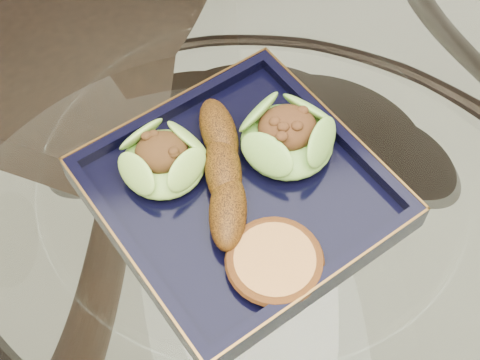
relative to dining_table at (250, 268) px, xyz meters
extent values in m
cylinder|color=white|center=(0.00, 0.00, 0.16)|extent=(1.10, 1.10, 0.01)
torus|color=black|center=(0.00, 0.00, 0.16)|extent=(1.13, 1.13, 0.02)
cylinder|color=black|center=(0.28, 0.28, -0.22)|extent=(0.04, 0.04, 0.75)
cylinder|color=black|center=(-0.28, 0.28, -0.22)|extent=(0.04, 0.04, 0.75)
cube|color=black|center=(-0.14, 0.46, -0.18)|extent=(0.49, 0.49, 0.04)
cylinder|color=black|center=(-0.35, 0.37, -0.40)|extent=(0.03, 0.03, 0.40)
cylinder|color=black|center=(-0.05, 0.25, -0.40)|extent=(0.03, 0.03, 0.40)
cylinder|color=black|center=(-0.23, 0.67, -0.40)|extent=(0.03, 0.03, 0.40)
cylinder|color=black|center=(0.07, 0.54, -0.40)|extent=(0.03, 0.03, 0.40)
cube|color=black|center=(-0.01, 0.00, 0.17)|extent=(0.36, 0.36, 0.02)
ellipsoid|color=#72A730|center=(-0.09, 0.04, 0.20)|extent=(0.10, 0.10, 0.03)
ellipsoid|color=#4B8D28|center=(0.05, 0.05, 0.20)|extent=(0.13, 0.13, 0.04)
ellipsoid|color=#5E3309|center=(-0.03, 0.02, 0.20)|extent=(0.05, 0.18, 0.03)
cylinder|color=#C88E42|center=(0.00, -0.09, 0.19)|extent=(0.10, 0.10, 0.02)
camera|label=1|loc=(-0.08, -0.36, 0.77)|focal=50.00mm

